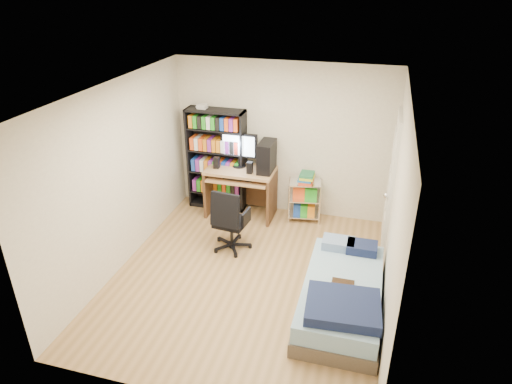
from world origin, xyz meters
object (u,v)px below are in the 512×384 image
(office_chair, at_px, (230,230))
(computer_desk, at_px, (248,173))
(bed, at_px, (342,295))
(media_shelf, at_px, (217,158))

(office_chair, bearing_deg, computer_desk, 99.23)
(office_chair, height_order, bed, office_chair)
(media_shelf, bearing_deg, office_chair, -62.88)
(office_chair, bearing_deg, media_shelf, 123.66)
(media_shelf, bearing_deg, computer_desk, -13.78)
(computer_desk, height_order, office_chair, computer_desk)
(computer_desk, xyz_separation_m, bed, (1.76, -2.04, -0.51))
(media_shelf, relative_size, computer_desk, 1.29)
(media_shelf, xyz_separation_m, bed, (2.34, -2.18, -0.65))
(media_shelf, distance_m, office_chair, 1.51)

